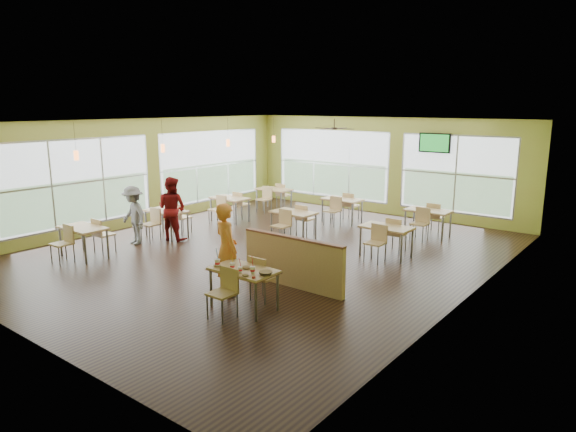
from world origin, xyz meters
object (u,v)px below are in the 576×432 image
at_px(main_table, 244,275).
at_px(half_wall_divider, 293,262).
at_px(food_basket, 266,273).
at_px(man_plaid, 226,249).

relative_size(main_table, half_wall_divider, 0.63).
distance_m(main_table, food_basket, 0.54).
xyz_separation_m(man_plaid, food_basket, (1.29, -0.36, -0.12)).
bearing_deg(half_wall_divider, food_basket, -70.42).
distance_m(main_table, half_wall_divider, 1.45).
xyz_separation_m(main_table, food_basket, (0.51, 0.00, 0.15)).
bearing_deg(half_wall_divider, main_table, -90.00).
relative_size(half_wall_divider, man_plaid, 1.34).
xyz_separation_m(main_table, man_plaid, (-0.77, 0.36, 0.27)).
height_order(man_plaid, food_basket, man_plaid).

